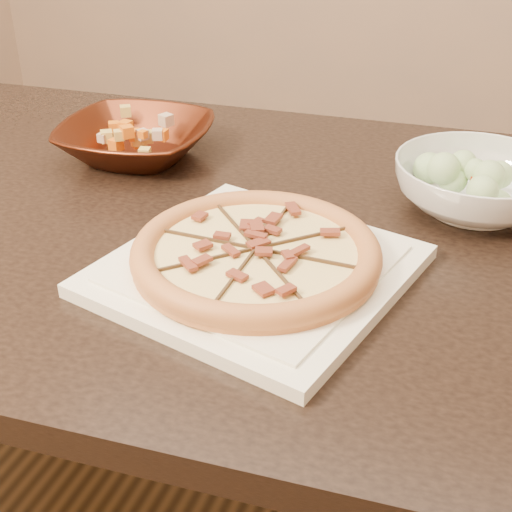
% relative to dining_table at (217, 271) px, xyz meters
% --- Properties ---
extents(floor, '(4.00, 4.00, 0.02)m').
position_rel_dining_table_xyz_m(floor, '(-0.02, 0.13, -0.66)').
color(floor, '#382713').
rests_on(floor, ground).
extents(dining_table, '(1.47, 1.00, 0.75)m').
position_rel_dining_table_xyz_m(dining_table, '(0.00, 0.00, 0.00)').
color(dining_table, black).
rests_on(dining_table, floor).
extents(plate, '(0.41, 0.41, 0.02)m').
position_rel_dining_table_xyz_m(plate, '(0.12, -0.14, 0.11)').
color(plate, white).
rests_on(plate, dining_table).
extents(pizza, '(0.31, 0.31, 0.03)m').
position_rel_dining_table_xyz_m(pizza, '(0.12, -0.14, 0.13)').
color(pizza, '#C16337').
rests_on(pizza, plate).
extents(bronze_bowl, '(0.27, 0.27, 0.06)m').
position_rel_dining_table_xyz_m(bronze_bowl, '(-0.20, 0.14, 0.13)').
color(bronze_bowl, '#542312').
rests_on(bronze_bowl, dining_table).
extents(mixed_dish, '(0.12, 0.12, 0.03)m').
position_rel_dining_table_xyz_m(mixed_dish, '(-0.20, 0.14, 0.18)').
color(mixed_dish, tan).
rests_on(mixed_dish, bronze_bowl).
extents(salad_bowl, '(0.29, 0.29, 0.07)m').
position_rel_dining_table_xyz_m(salad_bowl, '(0.35, 0.14, 0.14)').
color(salad_bowl, silver).
rests_on(salad_bowl, dining_table).
extents(salad, '(0.13, 0.11, 0.04)m').
position_rel_dining_table_xyz_m(salad, '(0.35, 0.14, 0.19)').
color(salad, '#B5D993').
rests_on(salad, salad_bowl).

